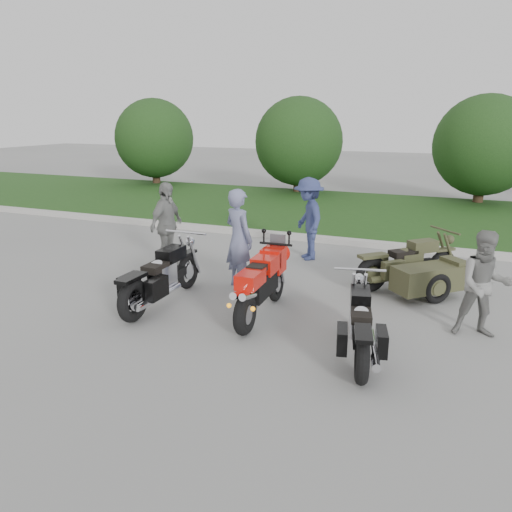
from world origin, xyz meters
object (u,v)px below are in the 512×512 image
at_px(person_grey, 484,285).
at_px(person_denim, 308,219).
at_px(person_stripe, 239,239).
at_px(sportbike_red, 261,283).
at_px(cruiser_right, 361,328).
at_px(person_back, 167,225).
at_px(cruiser_left, 160,279).
at_px(cruiser_sidecar, 418,272).

bearing_deg(person_grey, person_denim, 129.02).
bearing_deg(person_stripe, sportbike_red, 156.62).
height_order(cruiser_right, person_back, person_back).
bearing_deg(sportbike_red, person_grey, 8.16).
relative_size(cruiser_left, cruiser_right, 1.12).
xyz_separation_m(person_grey, person_back, (-6.36, 1.31, 0.11)).
distance_m(sportbike_red, person_back, 3.58).
distance_m(cruiser_sidecar, person_stripe, 3.44).
xyz_separation_m(cruiser_left, person_grey, (5.20, 0.79, 0.34)).
xyz_separation_m(sportbike_red, person_stripe, (-0.97, 1.26, 0.36)).
bearing_deg(cruiser_sidecar, person_denim, -164.10).
bearing_deg(person_grey, person_back, 157.40).
bearing_deg(person_denim, person_back, -89.38).
height_order(sportbike_red, cruiser_left, sportbike_red).
bearing_deg(person_back, sportbike_red, -121.05).
distance_m(sportbike_red, person_grey, 3.42).
bearing_deg(sportbike_red, cruiser_left, -176.57).
height_order(cruiser_right, person_denim, person_denim).
bearing_deg(cruiser_right, person_denim, 101.85).
xyz_separation_m(person_stripe, person_back, (-2.04, 0.66, -0.03)).
bearing_deg(person_grey, cruiser_right, -148.79).
xyz_separation_m(cruiser_left, cruiser_right, (3.65, -0.62, -0.05)).
bearing_deg(cruiser_right, cruiser_left, 157.03).
distance_m(person_stripe, person_denim, 2.52).
xyz_separation_m(sportbike_red, person_grey, (3.35, 0.61, 0.21)).
height_order(cruiser_right, cruiser_sidecar, cruiser_sidecar).
distance_m(cruiser_left, person_back, 2.44).
xyz_separation_m(person_grey, person_denim, (-3.67, 3.08, 0.13)).
relative_size(person_grey, person_back, 0.88).
bearing_deg(cruiser_right, sportbike_red, 142.80).
distance_m(person_denim, person_back, 3.22).
bearing_deg(cruiser_left, person_grey, 8.67).
distance_m(sportbike_red, person_stripe, 1.63).
bearing_deg(cruiser_left, person_denim, 68.40).
relative_size(person_denim, person_back, 1.01).
xyz_separation_m(sportbike_red, person_back, (-3.01, 1.92, 0.33)).
distance_m(cruiser_sidecar, person_denim, 3.06).
distance_m(cruiser_right, person_stripe, 3.49).
distance_m(cruiser_right, person_back, 5.55).
bearing_deg(person_grey, cruiser_sidecar, 112.96).
distance_m(cruiser_left, person_grey, 5.27).
xyz_separation_m(cruiser_sidecar, person_denim, (-2.61, 1.51, 0.53)).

